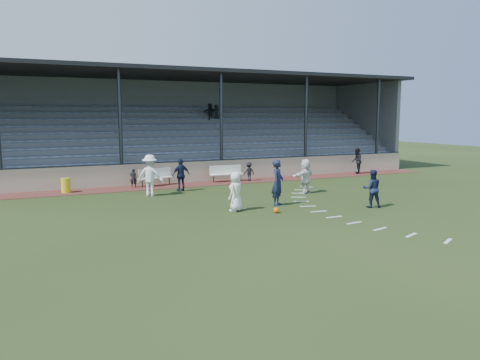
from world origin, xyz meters
name	(u,v)px	position (x,y,z in m)	size (l,w,h in m)	color
ground	(269,224)	(0.00, 0.00, 0.00)	(90.00, 90.00, 0.00)	#233315
cinder_track	(180,185)	(0.00, 10.50, 0.01)	(34.00, 2.00, 0.02)	#502420
retaining_wall	(175,173)	(0.00, 11.55, 0.60)	(34.00, 0.18, 1.20)	#B8A98E
bench_left	(155,175)	(-1.30, 10.92, 0.58)	(2.04, 0.95, 0.95)	silver
bench_right	(226,172)	(2.94, 10.78, 0.58)	(2.01, 0.49, 0.95)	silver
trash_bin	(66,185)	(-6.05, 10.44, 0.39)	(0.46, 0.46, 0.74)	yellow
football	(276,210)	(1.20, 1.60, 0.12)	(0.24, 0.24, 0.24)	#DD610D
player_white_lead	(236,191)	(-0.11, 2.66, 0.81)	(0.79, 0.52, 1.63)	white
player_navy_lead	(278,183)	(2.05, 3.03, 1.00)	(0.73, 0.48, 2.01)	#151D3C
player_navy_mid	(372,189)	(5.47, 0.94, 0.81)	(0.79, 0.61, 1.62)	#151D3C
player_white_wing	(150,175)	(-2.38, 7.76, 1.01)	(1.30, 0.75, 2.01)	white
player_navy_wing	(181,175)	(-0.57, 8.52, 0.85)	(0.99, 0.41, 1.69)	#151D3C
player_white_back	(305,176)	(4.89, 5.23, 0.87)	(1.61, 0.51, 1.74)	white
official	(357,161)	(12.35, 10.52, 0.88)	(0.84, 0.65, 1.73)	black
sub_left_near	(133,178)	(-2.57, 10.73, 0.53)	(0.37, 0.24, 1.02)	black
sub_left_far	(150,176)	(-1.71, 10.49, 0.63)	(0.71, 0.30, 1.21)	black
sub_right	(249,172)	(4.25, 10.39, 0.58)	(0.72, 0.41, 1.12)	black
grandstand	(153,141)	(0.00, 16.26, 2.20)	(34.60, 9.00, 6.61)	slate
penalty_arc	(360,214)	(4.12, 0.00, 0.01)	(3.89, 14.63, 0.01)	silver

